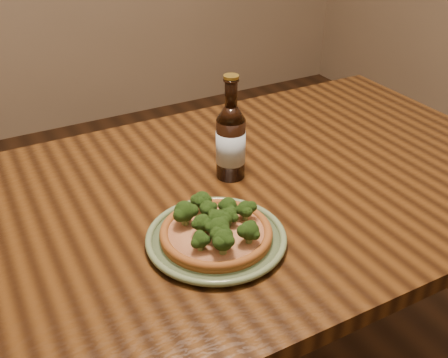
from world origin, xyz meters
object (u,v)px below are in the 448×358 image
table (223,224)px  beer_bottle (231,141)px  pizza (216,230)px  plate (216,238)px

table → beer_bottle: beer_bottle is taller
pizza → beer_bottle: 0.27m
plate → pizza: bearing=-77.7°
plate → beer_bottle: beer_bottle is taller
plate → beer_bottle: bearing=54.7°
table → plate: bearing=-122.2°
table → beer_bottle: size_ratio=6.24×
table → beer_bottle: bearing=47.0°
plate → pizza: pizza is taller
table → pizza: (-0.10, -0.16, 0.12)m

